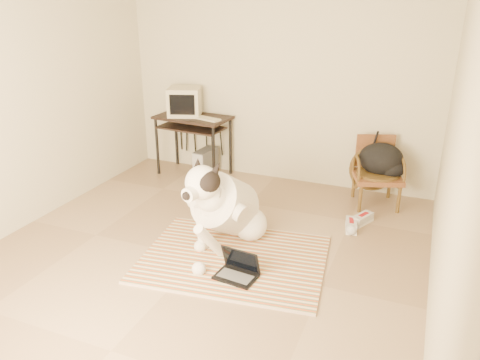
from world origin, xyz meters
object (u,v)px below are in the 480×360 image
Objects in this scene: backpack at (383,161)px; pc_tower at (206,163)px; crt_monitor at (185,102)px; laptop at (238,270)px; computer_desk at (192,125)px; rattan_chair at (377,172)px; dog at (225,207)px.

pc_tower is at bearing 179.65° from backpack.
pc_tower is (0.30, -0.04, -0.80)m from crt_monitor.
laptop is 0.91× the size of pc_tower.
computer_desk is 0.53m from pc_tower.
crt_monitor reaches higher than laptop.
rattan_chair is (2.21, -0.04, 0.21)m from pc_tower.
crt_monitor is (-0.12, 0.03, 0.29)m from computer_desk.
pc_tower is 2.29m from backpack.
computer_desk is 1.96× the size of crt_monitor.
pc_tower is (-1.34, 2.08, 0.11)m from laptop.
crt_monitor is 0.96× the size of backpack.
dog is 3.36× the size of pc_tower.
crt_monitor reaches higher than pc_tower.
rattan_chair is 0.15m from backpack.
computer_desk is at bearing 126.61° from dog.
laptop is at bearing -114.08° from backpack.
rattan_chair is at bearing 66.95° from laptop.
backpack is at bearing -1.16° from crt_monitor.
laptop is at bearing -52.30° from crt_monitor.
dog reaches higher than rattan_chair.
laptop is 2.66m from computer_desk.
dog is 1.87m from pc_tower.
computer_desk is 1.88× the size of backpack.
backpack is (2.27, -0.01, 0.34)m from pc_tower.
backpack is (0.93, 2.07, 0.45)m from laptop.
dog is at bearing -128.36° from rattan_chair.
pc_tower is at bearing 122.29° from dog.
dog is at bearing 124.12° from laptop.
rattan_chair is at bearing 51.64° from dog.
pc_tower is at bearing 122.75° from laptop.
crt_monitor is 0.66× the size of rattan_chair.
crt_monitor is 2.61m from backpack.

